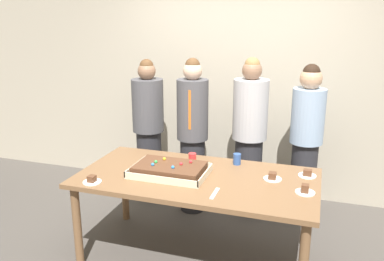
# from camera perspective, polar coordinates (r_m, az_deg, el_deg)

# --- Properties ---
(ground_plane) EXTENTS (12.00, 12.00, 0.00)m
(ground_plane) POSITION_cam_1_polar(r_m,az_deg,el_deg) (3.74, 0.67, -17.48)
(ground_plane) COLOR #4C4742
(interior_back_panel) EXTENTS (8.00, 0.12, 3.00)m
(interior_back_panel) POSITION_cam_1_polar(r_m,az_deg,el_deg) (4.71, 6.67, 9.00)
(interior_back_panel) COLOR #B2A893
(interior_back_panel) RESTS_ON ground_plane
(party_table) EXTENTS (2.00, 1.02, 0.77)m
(party_table) POSITION_cam_1_polar(r_m,az_deg,el_deg) (3.41, 0.70, -7.72)
(party_table) COLOR brown
(party_table) RESTS_ON ground_plane
(sheet_cake) EXTENTS (0.64, 0.43, 0.11)m
(sheet_cake) POSITION_cam_1_polar(r_m,az_deg,el_deg) (3.41, -3.21, -5.59)
(sheet_cake) COLOR beige
(sheet_cake) RESTS_ON party_table
(plated_slice_near_left) EXTENTS (0.15, 0.15, 0.07)m
(plated_slice_near_left) POSITION_cam_1_polar(r_m,az_deg,el_deg) (3.18, 15.85, -8.26)
(plated_slice_near_left) COLOR white
(plated_slice_near_left) RESTS_ON party_table
(plated_slice_near_right) EXTENTS (0.15, 0.15, 0.06)m
(plated_slice_near_right) POSITION_cam_1_polar(r_m,az_deg,el_deg) (3.36, 11.42, -6.57)
(plated_slice_near_right) COLOR white
(plated_slice_near_right) RESTS_ON party_table
(plated_slice_far_left) EXTENTS (0.15, 0.15, 0.06)m
(plated_slice_far_left) POSITION_cam_1_polar(r_m,az_deg,el_deg) (3.34, -14.09, -6.95)
(plated_slice_far_left) COLOR white
(plated_slice_far_left) RESTS_ON party_table
(plated_slice_far_right) EXTENTS (0.15, 0.15, 0.06)m
(plated_slice_far_right) POSITION_cam_1_polar(r_m,az_deg,el_deg) (3.50, 16.16, -6.02)
(plated_slice_far_right) COLOR white
(plated_slice_far_right) RESTS_ON party_table
(drink_cup_nearest) EXTENTS (0.07, 0.07, 0.10)m
(drink_cup_nearest) POSITION_cam_1_polar(r_m,az_deg,el_deg) (3.63, 0.05, -4.03)
(drink_cup_nearest) COLOR red
(drink_cup_nearest) RESTS_ON party_table
(drink_cup_middle) EXTENTS (0.07, 0.07, 0.10)m
(drink_cup_middle) POSITION_cam_1_polar(r_m,az_deg,el_deg) (3.64, 6.45, -4.07)
(drink_cup_middle) COLOR #2D5199
(drink_cup_middle) RESTS_ON party_table
(cake_server_utensil) EXTENTS (0.03, 0.20, 0.01)m
(cake_server_utensil) POSITION_cam_1_polar(r_m,az_deg,el_deg) (3.06, 3.28, -8.96)
(cake_server_utensil) COLOR silver
(cake_server_utensil) RESTS_ON party_table
(person_serving_front) EXTENTS (0.36, 0.36, 1.68)m
(person_serving_front) POSITION_cam_1_polar(r_m,az_deg,el_deg) (4.20, 8.20, -0.76)
(person_serving_front) COLOR #28282D
(person_serving_front) RESTS_ON ground_plane
(person_green_shirt_behind) EXTENTS (0.33, 0.33, 1.67)m
(person_green_shirt_behind) POSITION_cam_1_polar(r_m,az_deg,el_deg) (4.21, 0.08, -0.54)
(person_green_shirt_behind) COLOR #28282D
(person_green_shirt_behind) RESTS_ON ground_plane
(person_striped_tie_right) EXTENTS (0.33, 0.33, 1.63)m
(person_striped_tie_right) POSITION_cam_1_polar(r_m,az_deg,el_deg) (4.20, 15.96, -1.40)
(person_striped_tie_right) COLOR #28282D
(person_striped_tie_right) RESTS_ON ground_plane
(person_far_right_suit) EXTENTS (0.35, 0.35, 1.62)m
(person_far_right_suit) POSITION_cam_1_polar(r_m,az_deg,el_deg) (4.56, -6.24, 0.23)
(person_far_right_suit) COLOR #28282D
(person_far_right_suit) RESTS_ON ground_plane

